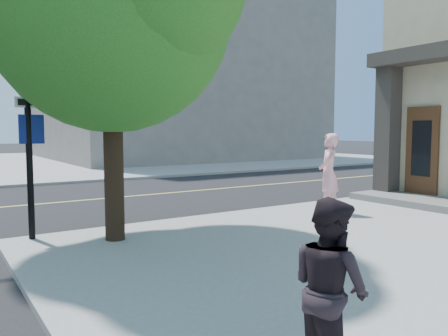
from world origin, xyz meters
TOP-DOWN VIEW (x-y plane):
  - ground at (0.00, 0.00)m, footprint 140.00×140.00m
  - road_ew at (0.00, 4.50)m, footprint 140.00×9.00m
  - sidewalk_ne at (13.50, 21.50)m, footprint 29.00×25.00m
  - filler_ne at (14.00, 22.00)m, footprint 18.00×16.00m
  - man_on_phone at (6.23, -1.42)m, footprint 0.85×0.78m
  - pedestrian at (0.73, -6.66)m, footprint 0.65×0.79m

SIDE VIEW (x-z plane):
  - ground at x=0.00m, z-range 0.00..0.00m
  - road_ew at x=0.00m, z-range 0.00..0.01m
  - sidewalk_ne at x=13.50m, z-range 0.00..0.12m
  - pedestrian at x=0.73m, z-range 0.12..1.61m
  - man_on_phone at x=6.23m, z-range 0.12..2.07m
  - filler_ne at x=14.00m, z-range 0.12..14.12m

